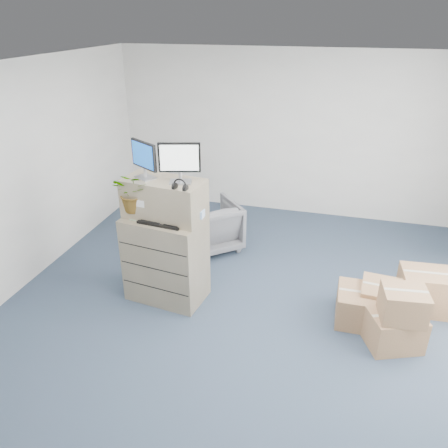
{
  "coord_description": "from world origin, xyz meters",
  "views": [
    {
      "loc": [
        0.85,
        -3.89,
        3.3
      ],
      "look_at": [
        -0.31,
        0.4,
        1.13
      ],
      "focal_mm": 35.0,
      "sensor_mm": 36.0,
      "label": 1
    }
  ],
  "objects": [
    {
      "name": "filing_cabinet_lower",
      "position": [
        -1.06,
        0.41,
        0.55
      ],
      "size": [
        1.01,
        0.7,
        1.1
      ],
      "primitive_type": "cube",
      "rotation": [
        0.0,
        0.0,
        -0.14
      ],
      "color": "#84755B",
      "rests_on": "ground"
    },
    {
      "name": "ground",
      "position": [
        0.0,
        0.0,
        0.0
      ],
      "size": [
        7.0,
        7.0,
        0.0
      ],
      "primitive_type": "plane",
      "color": "#2A374C",
      "rests_on": "ground"
    },
    {
      "name": "mouse",
      "position": [
        -0.74,
        0.28,
        1.11
      ],
      "size": [
        0.11,
        0.09,
        0.03
      ],
      "primitive_type": "ellipsoid",
      "rotation": [
        0.0,
        0.0,
        -0.28
      ],
      "color": "silver",
      "rests_on": "filing_cabinet_lower"
    },
    {
      "name": "monitor_right",
      "position": [
        -0.83,
        0.43,
        1.82
      ],
      "size": [
        0.46,
        0.24,
        0.46
      ],
      "rotation": [
        0.0,
        0.0,
        0.27
      ],
      "color": "#99999E",
      "rests_on": "filing_cabinet_upper"
    },
    {
      "name": "potted_plant",
      "position": [
        -1.38,
        0.36,
        1.36
      ],
      "size": [
        0.51,
        0.55,
        0.46
      ],
      "rotation": [
        0.0,
        0.0,
        -0.14
      ],
      "color": "#95A686",
      "rests_on": "filing_cabinet_lower"
    },
    {
      "name": "phone_dock",
      "position": [
        -1.1,
        0.46,
        1.14
      ],
      "size": [
        0.07,
        0.06,
        0.14
      ],
      "rotation": [
        0.0,
        0.0,
        -0.14
      ],
      "color": "silver",
      "rests_on": "filing_cabinet_lower"
    },
    {
      "name": "tissue_box",
      "position": [
        -0.68,
        0.43,
        1.2
      ],
      "size": [
        0.23,
        0.12,
        0.09
      ],
      "primitive_type": "cube",
      "rotation": [
        0.0,
        0.0,
        0.02
      ],
      "color": "#3D7ACF",
      "rests_on": "external_drive"
    },
    {
      "name": "water_bottle",
      "position": [
        -0.98,
        0.43,
        1.23
      ],
      "size": [
        0.08,
        0.08,
        0.27
      ],
      "primitive_type": "cylinder",
      "color": "#97999F",
      "rests_on": "filing_cabinet_lower"
    },
    {
      "name": "filing_cabinet_upper",
      "position": [
        -1.05,
        0.46,
        1.33
      ],
      "size": [
        0.99,
        0.59,
        0.47
      ],
      "primitive_type": "cube",
      "rotation": [
        0.0,
        0.0,
        -0.14
      ],
      "color": "#84755B",
      "rests_on": "filing_cabinet_lower"
    },
    {
      "name": "monitor_left",
      "position": [
        -1.27,
        0.46,
        1.81
      ],
      "size": [
        0.39,
        0.26,
        0.43
      ],
      "rotation": [
        0.0,
        0.0,
        -0.55
      ],
      "color": "#99999E",
      "rests_on": "filing_cabinet_upper"
    },
    {
      "name": "wall_back",
      "position": [
        0.0,
        3.51,
        1.4
      ],
      "size": [
        6.0,
        0.02,
        2.8
      ],
      "primitive_type": "cube",
      "color": "silver",
      "rests_on": "ground"
    },
    {
      "name": "keyboard",
      "position": [
        -1.03,
        0.29,
        1.11
      ],
      "size": [
        0.56,
        0.28,
        0.03
      ],
      "primitive_type": "cube",
      "rotation": [
        0.0,
        0.0,
        -0.11
      ],
      "color": "black",
      "rests_on": "filing_cabinet_lower"
    },
    {
      "name": "headphones",
      "position": [
        -0.76,
        0.23,
        1.61
      ],
      "size": [
        0.16,
        0.04,
        0.16
      ],
      "primitive_type": "torus",
      "rotation": [
        1.57,
        0.0,
        -0.14
      ],
      "color": "black",
      "rests_on": "filing_cabinet_upper"
    },
    {
      "name": "office_chair",
      "position": [
        -0.9,
        1.78,
        0.41
      ],
      "size": [
        1.08,
        1.08,
        0.81
      ],
      "primitive_type": "imported",
      "rotation": [
        0.0,
        0.0,
        3.85
      ],
      "color": "slate",
      "rests_on": "ground"
    },
    {
      "name": "external_drive",
      "position": [
        -0.74,
        0.52,
        1.13
      ],
      "size": [
        0.22,
        0.17,
        0.06
      ],
      "primitive_type": "cube",
      "rotation": [
        0.0,
        0.0,
        0.05
      ],
      "color": "black",
      "rests_on": "filing_cabinet_lower"
    },
    {
      "name": "cardboard_boxes",
      "position": [
        1.7,
        0.6,
        0.26
      ],
      "size": [
        1.46,
        1.35,
        0.75
      ],
      "color": "olive",
      "rests_on": "ground"
    }
  ]
}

